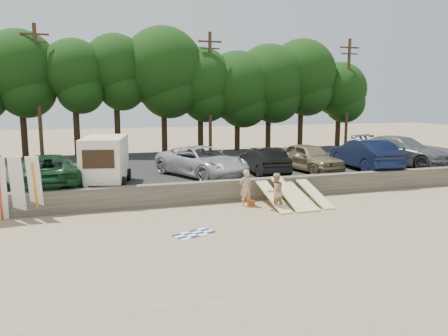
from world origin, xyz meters
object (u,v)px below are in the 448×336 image
at_px(car_1, 48,170).
at_px(car_5, 364,154).
at_px(beachgoer_a, 246,188).
at_px(car_3, 264,161).
at_px(car_4, 309,157).
at_px(beachgoer_b, 275,192).
at_px(cooler, 288,196).
at_px(car_6, 401,151).
at_px(car_2, 202,161).
at_px(box_trailer, 105,158).

height_order(car_1, car_5, car_5).
xyz_separation_m(car_1, beachgoer_a, (8.45, -3.76, -0.64)).
distance_m(car_3, car_4, 2.86).
bearing_deg(car_4, beachgoer_b, -140.37).
xyz_separation_m(car_3, car_5, (6.29, -0.19, 0.14)).
distance_m(car_4, cooler, 4.76).
distance_m(car_3, beachgoer_a, 4.63).
relative_size(car_6, cooler, 16.04).
bearing_deg(car_2, box_trailer, 167.61).
relative_size(car_1, car_4, 1.19).
bearing_deg(car_3, car_5, -177.46).
bearing_deg(car_6, car_1, 161.13).
xyz_separation_m(car_1, car_3, (10.97, 0.07, -0.03)).
distance_m(car_3, car_6, 9.59).
bearing_deg(beachgoer_a, car_5, -167.68).
bearing_deg(box_trailer, beachgoer_a, -17.51).
bearing_deg(car_4, car_3, 173.45).
bearing_deg(car_3, car_1, 4.63).
bearing_deg(car_2, car_3, -31.22).
distance_m(car_4, car_5, 3.46).
height_order(car_2, car_6, car_6).
distance_m(car_1, cooler, 11.35).
distance_m(car_5, beachgoer_b, 9.23).
distance_m(car_5, car_6, 3.37).
relative_size(car_2, car_6, 0.93).
xyz_separation_m(car_1, car_2, (7.60, 0.52, 0.03)).
bearing_deg(car_3, car_6, -172.21).
height_order(car_1, car_4, car_4).
xyz_separation_m(car_4, car_6, (6.72, 0.45, 0.10)).
relative_size(car_1, beachgoer_a, 3.32).
distance_m(car_2, beachgoer_a, 4.41).
height_order(car_5, car_6, car_6).
height_order(beachgoer_a, cooler, beachgoer_a).
distance_m(box_trailer, cooler, 8.86).
height_order(box_trailer, cooler, box_trailer).
bearing_deg(beachgoer_a, car_2, -88.96).
height_order(car_2, car_3, car_2).
distance_m(box_trailer, car_3, 8.42).
relative_size(car_1, car_6, 0.90).
height_order(car_1, beachgoer_a, car_1).
height_order(car_5, beachgoer_a, car_5).
bearing_deg(car_4, car_1, 171.41).
bearing_deg(car_6, car_3, 162.82).
distance_m(box_trailer, car_2, 5.14).
xyz_separation_m(beachgoer_b, cooler, (1.41, 1.66, -0.65)).
bearing_deg(car_6, box_trailer, 162.96).
xyz_separation_m(car_6, cooler, (-9.73, -3.89, -1.42)).
xyz_separation_m(car_1, car_4, (13.82, 0.22, 0.02)).
height_order(car_2, cooler, car_2).
height_order(box_trailer, car_1, box_trailer).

